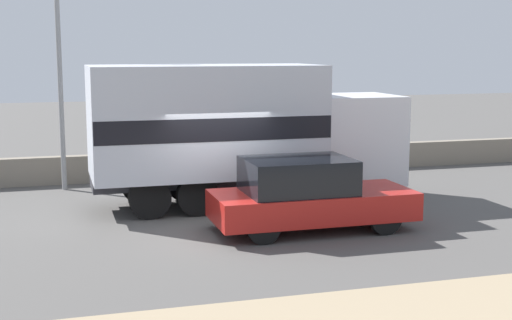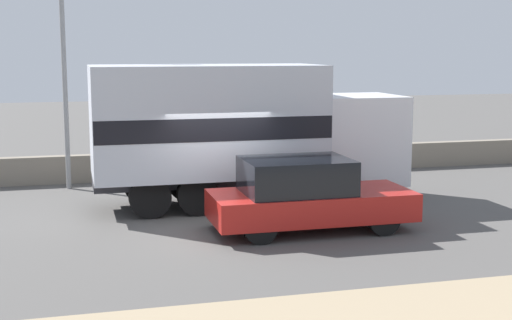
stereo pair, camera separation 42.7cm
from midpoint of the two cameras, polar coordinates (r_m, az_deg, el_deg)
The scene contains 5 objects.
ground_plane at distance 16.33m, azimuth -1.62°, elevation -5.22°, with size 80.00×80.00×0.00m, color #514F4C.
stone_wall_backdrop at distance 22.25m, azimuth -5.27°, elevation -0.36°, with size 60.00×0.35×0.83m.
street_lamp at distance 20.78m, azimuth -14.62°, elevation 9.42°, with size 0.56×0.28×7.43m.
box_truck at distance 18.09m, azimuth -0.90°, elevation 2.60°, with size 7.98×2.54×3.58m.
car_hatchback at distance 15.71m, azimuth 4.80°, elevation -2.83°, with size 4.44×1.84×1.62m.
Camera 2 is at (-3.37, -15.49, 4.00)m, focal length 50.00 mm.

